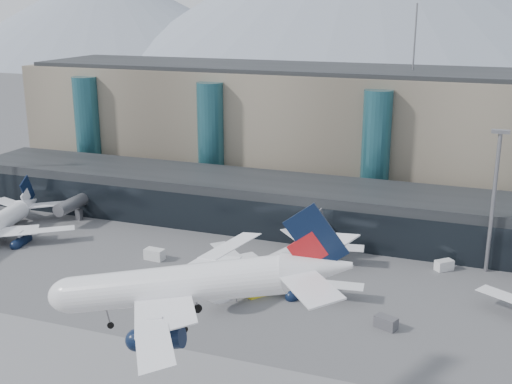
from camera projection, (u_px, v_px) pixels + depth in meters
ground at (227, 381)px, 81.14m from camera, size 900.00×900.00×0.00m
concourse at (335, 211)px, 131.71m from camera, size 170.00×27.00×10.00m
terminal_main at (271, 126)px, 166.07m from camera, size 130.00×30.00×31.00m
teal_towers at (290, 146)px, 148.77m from camera, size 116.40×19.40×46.00m
mountain_ridge at (481, 4)px, 405.02m from camera, size 910.00×400.00×110.00m
lightmast_mid at (494, 194)px, 110.34m from camera, size 3.00×1.20×25.60m
hero_jet at (203, 275)px, 62.71m from camera, size 33.27×33.34×10.82m
jet_parked_mid at (281, 256)px, 110.18m from camera, size 32.37×34.30×11.02m
veh_a at (154, 254)px, 119.41m from camera, size 3.73×2.27×2.02m
veh_c at (386, 322)px, 94.10m from camera, size 3.67×2.81×1.81m
veh_d at (444, 265)px, 114.69m from camera, size 3.52×3.43×1.83m
veh_f at (10, 219)px, 139.21m from camera, size 3.06×3.83×1.90m
veh_h at (257, 290)px, 104.54m from camera, size 3.60×3.90×1.93m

